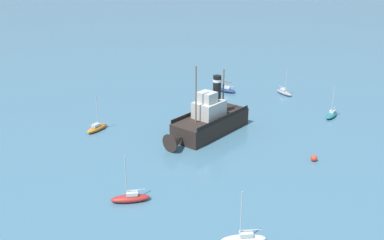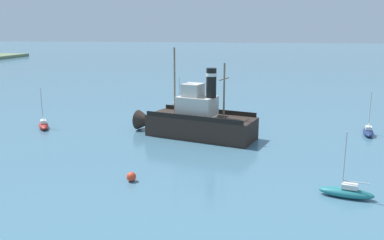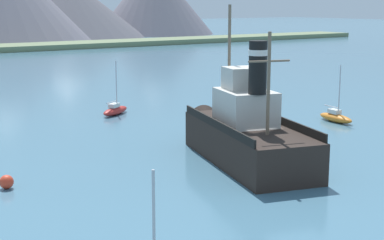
# 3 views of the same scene
# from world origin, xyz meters

# --- Properties ---
(ground_plane) EXTENTS (600.00, 600.00, 0.00)m
(ground_plane) POSITION_xyz_m (0.00, 0.00, 0.00)
(ground_plane) COLOR #477289
(old_tugboat) EXTENTS (7.59, 14.77, 9.90)m
(old_tugboat) POSITION_xyz_m (0.09, 1.16, 1.83)
(old_tugboat) COLOR #2D231E
(old_tugboat) RESTS_ON ground
(sailboat_navy) EXTENTS (3.92, 1.67, 4.90)m
(sailboat_navy) POSITION_xyz_m (4.14, -18.20, 0.43)
(sailboat_navy) COLOR navy
(sailboat_navy) RESTS_ON ground
(sailboat_grey) EXTENTS (3.66, 3.22, 4.90)m
(sailboat_grey) POSITION_xyz_m (-5.77, -21.01, 0.43)
(sailboat_grey) COLOR gray
(sailboat_grey) RESTS_ON ground
(sailboat_teal) EXTENTS (1.89, 3.95, 4.90)m
(sailboat_teal) POSITION_xyz_m (-14.74, -12.29, 0.43)
(sailboat_teal) COLOR #23757A
(sailboat_teal) RESTS_ON ground
(sailboat_orange) EXTENTS (1.55, 3.91, 4.90)m
(sailboat_orange) POSITION_xyz_m (14.66, 6.34, 0.43)
(sailboat_orange) COLOR orange
(sailboat_orange) RESTS_ON ground
(sailboat_white) EXTENTS (3.86, 2.80, 4.90)m
(sailboat_white) POSITION_xyz_m (-11.15, 21.90, 0.43)
(sailboat_white) COLOR white
(sailboat_white) RESTS_ON ground
(sailboat_red) EXTENTS (3.80, 2.97, 4.90)m
(sailboat_red) POSITION_xyz_m (0.78, 20.18, 0.43)
(sailboat_red) COLOR #B22823
(sailboat_red) RESTS_ON ground
(mooring_buoy) EXTENTS (0.77, 0.77, 0.77)m
(mooring_buoy) POSITION_xyz_m (-14.37, 4.05, 0.39)
(mooring_buoy) COLOR red
(mooring_buoy) RESTS_ON ground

